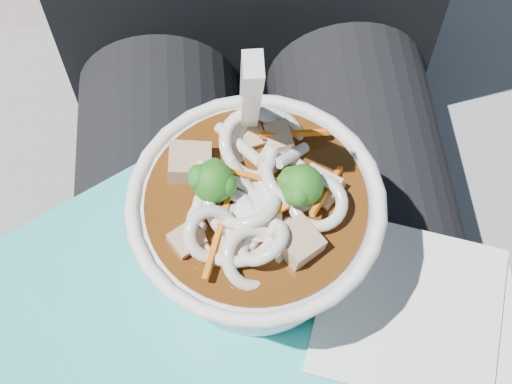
{
  "coord_description": "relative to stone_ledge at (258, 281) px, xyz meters",
  "views": [
    {
      "loc": [
        -0.03,
        -0.19,
        1.1
      ],
      "look_at": [
        -0.01,
        0.01,
        0.74
      ],
      "focal_mm": 50.0,
      "sensor_mm": 36.0,
      "label": 1
    }
  ],
  "objects": [
    {
      "name": "stone_ledge",
      "position": [
        0.0,
        0.0,
        0.0
      ],
      "size": [
        1.03,
        0.57,
        0.48
      ],
      "primitive_type": "cube",
      "rotation": [
        0.0,
        0.0,
        0.07
      ],
      "color": "slate",
      "rests_on": "ground"
    },
    {
      "name": "person_body",
      "position": [
        0.0,
        -0.06,
        0.33
      ],
      "size": [
        0.34,
        0.94,
        1.03
      ],
      "color": "black",
      "rests_on": "ground"
    },
    {
      "name": "udon_bowl",
      "position": [
        -0.01,
        -0.14,
        0.46
      ],
      "size": [
        0.19,
        0.19,
        0.2
      ],
      "color": "white",
      "rests_on": "plastic_bag"
    },
    {
      "name": "plastic_bag",
      "position": [
        -0.05,
        -0.2,
        0.4
      ],
      "size": [
        0.35,
        0.31,
        0.01
      ],
      "color": "#2CBAB4",
      "rests_on": "lap"
    },
    {
      "name": "napkins",
      "position": [
        0.09,
        -0.2,
        0.41
      ],
      "size": [
        0.15,
        0.16,
        0.01
      ],
      "color": "white",
      "rests_on": "plastic_bag"
    },
    {
      "name": "lap",
      "position": [
        0.0,
        -0.15,
        0.31
      ],
      "size": [
        0.33,
        0.48,
        0.15
      ],
      "color": "black",
      "rests_on": "stone_ledge"
    }
  ]
}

